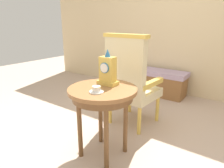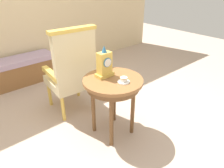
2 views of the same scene
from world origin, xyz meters
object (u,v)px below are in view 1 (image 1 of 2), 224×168
Objects in this scene: teacup_left at (96,90)px; armchair at (130,80)px; side_table at (103,97)px; window_bench at (155,82)px; mantel_clock at (107,71)px.

armchair is at bearing 99.53° from teacup_left.
window_bench is (-0.33, 1.96, -0.38)m from side_table.
side_table is 0.67m from armchair.
window_bench is at bearing 99.48° from mantel_clock.
mantel_clock is 0.61m from armchair.
mantel_clock reaches higher than window_bench.
window_bench is at bearing 100.29° from armchair.
teacup_left is at bearing -80.47° from armchair.
armchair reaches higher than window_bench.
mantel_clock is 0.30× the size of window_bench.
mantel_clock is at bearing 104.15° from teacup_left.
mantel_clock is at bearing -82.45° from armchair.
teacup_left reaches higher than window_bench.
armchair is at bearing -79.71° from window_bench.
mantel_clock is 0.29× the size of armchair.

